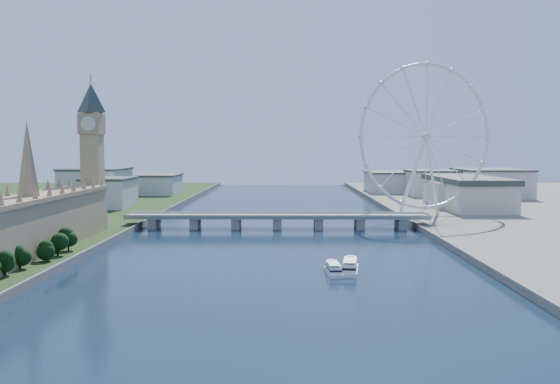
{
  "coord_description": "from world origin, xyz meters",
  "views": [
    {
      "loc": [
        6.62,
        -152.69,
        58.21
      ],
      "look_at": [
        2.87,
        210.0,
        32.84
      ],
      "focal_mm": 40.0,
      "sensor_mm": 36.0,
      "label": 1
    }
  ],
  "objects": [
    {
      "name": "tour_boat_near",
      "position": [
        36.53,
        137.07,
        0.0
      ],
      "size": [
        11.94,
        31.13,
        6.71
      ],
      "primitive_type": null,
      "rotation": [
        0.0,
        0.0,
        -0.14
      ],
      "color": "silver",
      "rests_on": "ground"
    },
    {
      "name": "tour_boat_far",
      "position": [
        28.42,
        133.73,
        0.0
      ],
      "size": [
        8.3,
        26.54,
        5.75
      ],
      "primitive_type": null,
      "rotation": [
        0.0,
        0.0,
        0.06
      ],
      "color": "silver",
      "rests_on": "ground"
    },
    {
      "name": "county_hall",
      "position": [
        175.0,
        430.0,
        0.0
      ],
      "size": [
        54.0,
        144.0,
        35.0
      ],
      "primitive_type": null,
      "color": "beige",
      "rests_on": "ground"
    },
    {
      "name": "big_ben",
      "position": [
        -128.0,
        278.0,
        66.57
      ],
      "size": [
        20.02,
        20.02,
        110.0
      ],
      "color": "tan",
      "rests_on": "ground"
    },
    {
      "name": "london_eye",
      "position": [
        119.98,
        355.08,
        67.52
      ],
      "size": [
        113.6,
        39.12,
        124.3
      ],
      "color": "silver",
      "rests_on": "ground"
    },
    {
      "name": "westminster_bridge",
      "position": [
        0.0,
        300.0,
        6.63
      ],
      "size": [
        220.0,
        22.0,
        9.5
      ],
      "color": "gray",
      "rests_on": "ground"
    },
    {
      "name": "parliament_range",
      "position": [
        -128.0,
        170.0,
        18.48
      ],
      "size": [
        24.0,
        200.0,
        70.0
      ],
      "color": "tan",
      "rests_on": "ground"
    },
    {
      "name": "city_skyline",
      "position": [
        39.22,
        560.08,
        16.96
      ],
      "size": [
        505.0,
        280.0,
        32.0
      ],
      "color": "beige",
      "rests_on": "ground"
    },
    {
      "name": "ground",
      "position": [
        0.0,
        0.0,
        0.0
      ],
      "size": [
        2000.0,
        2000.0,
        0.0
      ],
      "primitive_type": "plane",
      "color": "#152A3C",
      "rests_on": "ground"
    }
  ]
}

